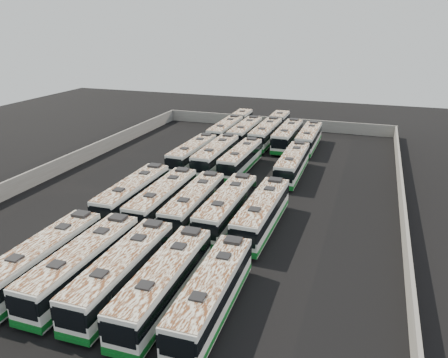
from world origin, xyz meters
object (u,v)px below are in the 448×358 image
(bus_front_right, at_px, (164,283))
(bus_midfront_center, at_px, (194,204))
(bus_midfront_right, at_px, (227,207))
(bus_midback_left, at_px, (216,155))
(bus_midfront_left, at_px, (163,199))
(bus_midback_far_right, at_px, (292,164))
(bus_front_left, at_px, (83,264))
(bus_midfront_far_right, at_px, (262,213))
(bus_midfront_far_left, at_px, (133,194))
(bus_back_center, at_px, (271,129))
(bus_back_far_left, at_px, (231,127))
(bus_back_right, at_px, (287,136))
(bus_back_far_right, at_px, (309,138))
(bus_front_far_right, at_px, (212,293))
(bus_midback_far_left, at_px, (193,154))
(bus_front_far_left, at_px, (43,258))
(bus_midback_center, at_px, (241,159))
(bus_front_center, at_px, (122,272))
(bus_back_left, at_px, (245,132))

(bus_front_right, relative_size, bus_midfront_center, 1.02)
(bus_midfront_right, xyz_separation_m, bus_midback_left, (-7.41, 16.91, 0.02))
(bus_front_right, relative_size, bus_midfront_left, 1.00)
(bus_midfront_center, xyz_separation_m, bus_midback_far_right, (7.34, 16.97, -0.01))
(bus_front_left, height_order, bus_midback_left, bus_midback_left)
(bus_midfront_far_right, distance_m, bus_midback_far_right, 17.02)
(bus_midfront_far_left, relative_size, bus_midback_left, 0.99)
(bus_front_right, relative_size, bus_back_center, 0.64)
(bus_front_left, relative_size, bus_back_far_left, 0.66)
(bus_midback_left, bearing_deg, bus_back_right, 62.18)
(bus_midfront_left, bearing_deg, bus_midfront_far_right, -0.57)
(bus_midback_left, height_order, bus_back_far_left, bus_midback_left)
(bus_back_far_right, bearing_deg, bus_front_far_right, -90.01)
(bus_midfront_far_right, height_order, bus_back_center, bus_midfront_far_right)
(bus_midfront_left, bearing_deg, bus_midback_far_left, 101.55)
(bus_midfront_center, height_order, bus_midfront_far_right, bus_midfront_far_right)
(bus_front_far_left, height_order, bus_back_far_left, bus_front_far_left)
(bus_midfront_left, xyz_separation_m, bus_midback_center, (3.67, 17.05, -0.06))
(bus_midback_far_left, relative_size, bus_back_far_left, 0.64)
(bus_midback_left, bearing_deg, bus_front_far_right, -70.79)
(bus_midback_far_right, height_order, bus_back_far_right, bus_midback_far_right)
(bus_front_far_left, distance_m, bus_midback_far_right, 34.72)
(bus_midback_center, bearing_deg, bus_midfront_far_right, -65.36)
(bus_midfront_center, relative_size, bus_midfront_far_right, 0.97)
(bus_midfront_far_left, bearing_deg, bus_front_center, -63.68)
(bus_front_center, height_order, bus_midback_center, bus_front_center)
(bus_midfront_far_left, height_order, bus_back_left, bus_midfront_far_left)
(bus_midback_far_left, distance_m, bus_midback_far_right, 14.71)
(bus_midfront_right, bearing_deg, bus_back_right, 90.04)
(bus_front_right, relative_size, bus_midback_far_left, 1.03)
(bus_front_right, bearing_deg, bus_midfront_right, 89.02)
(bus_midback_center, xyz_separation_m, bus_midback_far_right, (7.32, 0.00, 0.01))
(bus_front_center, distance_m, bus_midfront_right, 14.86)
(bus_midfront_left, height_order, bus_midback_center, bus_midfront_left)
(bus_midback_center, bearing_deg, bus_midback_left, 179.86)
(bus_midfront_right, distance_m, bus_back_right, 31.32)
(bus_back_left, relative_size, bus_back_center, 0.64)
(bus_front_left, relative_size, bus_front_center, 1.00)
(bus_midfront_far_right, height_order, bus_midback_far_right, bus_midfront_far_right)
(bus_front_right, relative_size, bus_midback_far_right, 1.03)
(bus_back_center, xyz_separation_m, bus_back_right, (3.76, -3.68, 0.02))
(bus_midfront_far_left, relative_size, bus_midback_far_left, 1.03)
(bus_front_far_left, height_order, bus_front_far_right, bus_front_far_left)
(bus_back_center, height_order, bus_back_far_right, bus_back_center)
(bus_midfront_right, bearing_deg, bus_front_far_left, -126.62)
(bus_front_center, distance_m, bus_midfront_center, 14.26)
(bus_midfront_center, height_order, bus_midback_center, bus_midfront_center)
(bus_front_left, distance_m, bus_back_far_left, 49.41)
(bus_midfront_far_right, bearing_deg, bus_back_left, 110.19)
(bus_midfront_far_right, relative_size, bus_back_far_right, 1.04)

